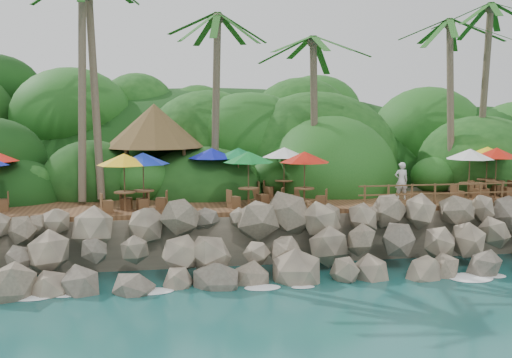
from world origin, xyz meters
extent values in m
plane|color=#19514F|center=(0.00, 0.00, 0.00)|extent=(140.00, 140.00, 0.00)
cube|color=gray|center=(0.00, 16.00, 1.05)|extent=(32.00, 25.20, 2.10)
ellipsoid|color=#143811|center=(0.00, 23.50, 0.00)|extent=(44.80, 28.00, 15.40)
cube|color=brown|center=(0.00, 6.00, 2.20)|extent=(26.00, 5.00, 0.20)
ellipsoid|color=white|center=(-9.00, 0.30, 0.03)|extent=(1.20, 0.80, 0.06)
ellipsoid|color=white|center=(-6.00, 0.30, 0.03)|extent=(1.20, 0.80, 0.06)
ellipsoid|color=white|center=(-3.00, 0.30, 0.03)|extent=(1.20, 0.80, 0.06)
ellipsoid|color=white|center=(0.00, 0.30, 0.03)|extent=(1.20, 0.80, 0.06)
ellipsoid|color=white|center=(3.00, 0.30, 0.03)|extent=(1.20, 0.80, 0.06)
ellipsoid|color=white|center=(6.00, 0.30, 0.03)|extent=(1.20, 0.80, 0.06)
ellipsoid|color=white|center=(9.00, 0.30, 0.03)|extent=(1.20, 0.80, 0.06)
cylinder|color=brown|center=(-7.84, 7.96, 7.98)|extent=(0.49, 2.60, 11.20)
cylinder|color=brown|center=(-7.34, 8.39, 7.88)|extent=(0.99, 3.06, 10.92)
cylinder|color=brown|center=(-1.54, 8.71, 6.75)|extent=(0.71, 0.76, 8.91)
ellipsoid|color=#23601E|center=(-1.54, 8.71, 11.21)|extent=(6.00, 6.00, 2.40)
cylinder|color=brown|center=(3.50, 8.67, 6.24)|extent=(0.79, 0.82, 7.89)
ellipsoid|color=#23601E|center=(3.50, 8.67, 10.18)|extent=(6.00, 6.00, 2.40)
cylinder|color=brown|center=(10.86, 8.46, 6.84)|extent=(0.73, 1.83, 9.01)
ellipsoid|color=#23601E|center=(10.86, 8.46, 11.37)|extent=(6.00, 6.00, 2.40)
cylinder|color=brown|center=(13.03, 8.92, 7.20)|extent=(0.46, 1.14, 9.81)
ellipsoid|color=#23601E|center=(13.03, 8.92, 12.11)|extent=(6.00, 6.00, 2.40)
cylinder|color=brown|center=(-5.96, 8.36, 3.50)|extent=(0.16, 0.16, 2.40)
cylinder|color=brown|center=(-3.16, 8.36, 3.50)|extent=(0.16, 0.16, 2.40)
cylinder|color=brown|center=(-5.96, 11.16, 3.50)|extent=(0.16, 0.16, 2.40)
cylinder|color=brown|center=(-3.16, 11.16, 3.50)|extent=(0.16, 0.16, 2.40)
cone|color=brown|center=(-4.56, 9.76, 5.80)|extent=(5.01, 5.01, 2.20)
cylinder|color=brown|center=(-1.88, 7.60, 2.70)|extent=(0.09, 0.09, 0.80)
cylinder|color=brown|center=(-1.88, 7.60, 3.11)|extent=(0.91, 0.91, 0.05)
cylinder|color=brown|center=(-1.88, 7.60, 3.49)|extent=(0.05, 0.05, 2.38)
cone|color=#0C15A2|center=(-1.88, 7.60, 4.51)|extent=(2.27, 2.27, 0.49)
cube|color=brown|center=(-2.62, 7.80, 2.55)|extent=(0.56, 0.56, 0.50)
cube|color=brown|center=(-1.15, 7.40, 2.55)|extent=(0.56, 0.56, 0.50)
cube|color=brown|center=(-11.09, 7.33, 2.55)|extent=(0.59, 0.59, 0.50)
cylinder|color=brown|center=(-0.53, 4.92, 2.70)|extent=(0.09, 0.09, 0.80)
cylinder|color=brown|center=(-0.53, 4.92, 3.11)|extent=(0.91, 0.91, 0.05)
cylinder|color=brown|center=(-0.53, 4.92, 3.49)|extent=(0.05, 0.05, 2.38)
cone|color=#0D7528|center=(-0.53, 4.92, 4.51)|extent=(2.27, 2.27, 0.49)
cube|color=brown|center=(-1.24, 4.65, 2.55)|extent=(0.59, 0.59, 0.50)
cube|color=brown|center=(0.17, 5.19, 2.55)|extent=(0.59, 0.59, 0.50)
cylinder|color=brown|center=(1.91, 4.47, 2.70)|extent=(0.09, 0.09, 0.80)
cylinder|color=brown|center=(1.91, 4.47, 3.11)|extent=(0.91, 0.91, 0.05)
cylinder|color=brown|center=(1.91, 4.47, 3.49)|extent=(0.05, 0.05, 2.38)
cone|color=red|center=(1.91, 4.47, 4.51)|extent=(2.27, 2.27, 0.49)
cube|color=brown|center=(1.21, 4.77, 2.55)|extent=(0.60, 0.60, 0.50)
cube|color=brown|center=(2.60, 4.17, 2.55)|extent=(0.60, 0.60, 0.50)
cylinder|color=brown|center=(-5.91, 4.59, 2.70)|extent=(0.09, 0.09, 0.80)
cylinder|color=brown|center=(-5.91, 4.59, 3.11)|extent=(0.91, 0.91, 0.05)
cylinder|color=brown|center=(-5.91, 4.59, 3.49)|extent=(0.05, 0.05, 2.38)
cone|color=yellow|center=(-5.91, 4.59, 4.51)|extent=(2.27, 2.27, 0.49)
cube|color=brown|center=(-6.65, 4.41, 2.55)|extent=(0.55, 0.55, 0.50)
cube|color=brown|center=(-5.18, 4.76, 2.55)|extent=(0.55, 0.55, 0.50)
cylinder|color=brown|center=(11.80, 5.46, 2.70)|extent=(0.09, 0.09, 0.80)
cylinder|color=brown|center=(11.80, 5.46, 3.11)|extent=(0.91, 0.91, 0.05)
cylinder|color=brown|center=(11.80, 5.46, 3.49)|extent=(0.05, 0.05, 2.38)
cone|color=#B8180B|center=(11.80, 5.46, 4.51)|extent=(2.27, 2.27, 0.49)
cube|color=brown|center=(11.06, 5.31, 2.55)|extent=(0.53, 0.53, 0.50)
cube|color=brown|center=(12.54, 5.61, 2.55)|extent=(0.53, 0.53, 0.50)
cylinder|color=brown|center=(10.09, 4.92, 2.70)|extent=(0.09, 0.09, 0.80)
cylinder|color=brown|center=(10.09, 4.92, 3.11)|extent=(0.91, 0.91, 0.05)
cylinder|color=brown|center=(10.09, 4.92, 3.49)|extent=(0.05, 0.05, 2.38)
cone|color=white|center=(10.09, 4.92, 4.51)|extent=(2.27, 2.27, 0.49)
cube|color=brown|center=(9.38, 4.66, 2.55)|extent=(0.58, 0.58, 0.50)
cube|color=brown|center=(10.80, 5.19, 2.55)|extent=(0.58, 0.58, 0.50)
cylinder|color=brown|center=(1.69, 7.60, 2.70)|extent=(0.09, 0.09, 0.80)
cylinder|color=brown|center=(1.69, 7.60, 3.11)|extent=(0.91, 0.91, 0.05)
cylinder|color=brown|center=(1.69, 7.60, 3.49)|extent=(0.05, 0.05, 2.38)
cone|color=white|center=(1.69, 7.60, 4.51)|extent=(2.27, 2.27, 0.49)
cube|color=brown|center=(0.98, 7.85, 2.55)|extent=(0.58, 0.58, 0.50)
cube|color=brown|center=(2.41, 7.35, 2.55)|extent=(0.58, 0.58, 0.50)
cylinder|color=brown|center=(11.80, 6.28, 2.70)|extent=(0.09, 0.09, 0.80)
cylinder|color=brown|center=(11.80, 6.28, 3.11)|extent=(0.91, 0.91, 0.05)
cylinder|color=brown|center=(11.80, 6.28, 3.49)|extent=(0.05, 0.05, 2.38)
cone|color=yellow|center=(11.80, 6.28, 4.51)|extent=(2.27, 2.27, 0.49)
cube|color=brown|center=(11.07, 6.10, 2.55)|extent=(0.55, 0.55, 0.50)
cube|color=brown|center=(12.53, 6.47, 2.55)|extent=(0.55, 0.55, 0.50)
cylinder|color=brown|center=(-0.59, 7.60, 2.70)|extent=(0.09, 0.09, 0.80)
cylinder|color=brown|center=(-0.59, 7.60, 3.11)|extent=(0.91, 0.91, 0.05)
cylinder|color=brown|center=(-0.59, 7.60, 3.49)|extent=(0.05, 0.05, 2.38)
cone|color=#0D7537|center=(-0.59, 7.60, 4.51)|extent=(2.27, 2.27, 0.49)
cube|color=brown|center=(-1.34, 7.64, 2.55)|extent=(0.48, 0.48, 0.50)
cube|color=brown|center=(0.17, 7.56, 2.55)|extent=(0.48, 0.48, 0.50)
cube|color=brown|center=(-11.06, 5.59, 2.55)|extent=(0.53, 0.53, 0.50)
cylinder|color=brown|center=(-5.12, 4.95, 2.70)|extent=(0.09, 0.09, 0.80)
cylinder|color=brown|center=(-5.12, 4.95, 3.11)|extent=(0.91, 0.91, 0.05)
cylinder|color=brown|center=(-5.12, 4.95, 3.49)|extent=(0.05, 0.05, 2.38)
cone|color=#0D25AC|center=(-5.12, 4.95, 4.51)|extent=(2.27, 2.27, 0.49)
cube|color=brown|center=(-5.87, 5.06, 2.55)|extent=(0.52, 0.52, 0.50)
cube|color=brown|center=(-4.37, 4.83, 2.55)|extent=(0.52, 0.52, 0.50)
cylinder|color=brown|center=(4.44, 3.65, 2.80)|extent=(0.10, 0.10, 1.00)
cylinder|color=brown|center=(5.54, 3.65, 2.80)|extent=(0.10, 0.10, 1.00)
cylinder|color=brown|center=(6.64, 3.65, 2.80)|extent=(0.10, 0.10, 1.00)
cylinder|color=brown|center=(7.74, 3.65, 2.80)|extent=(0.10, 0.10, 1.00)
cylinder|color=brown|center=(8.84, 3.65, 2.80)|extent=(0.10, 0.10, 1.00)
cylinder|color=brown|center=(9.94, 3.65, 2.80)|extent=(0.10, 0.10, 1.00)
cylinder|color=brown|center=(11.04, 3.65, 2.80)|extent=(0.10, 0.10, 1.00)
cube|color=brown|center=(8.29, 3.65, 3.25)|extent=(8.30, 0.06, 0.06)
cube|color=brown|center=(8.29, 3.65, 2.85)|extent=(8.30, 0.06, 0.06)
imported|color=silver|center=(7.06, 5.80, 3.20)|extent=(0.69, 0.48, 1.80)
camera|label=1|loc=(-4.95, -21.72, 6.58)|focal=42.99mm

